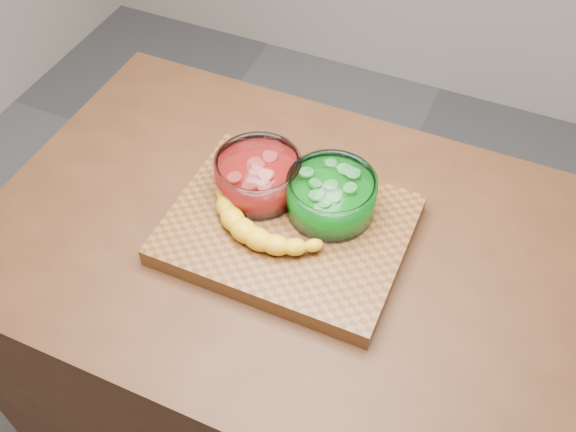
% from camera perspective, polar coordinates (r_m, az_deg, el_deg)
% --- Properties ---
extents(ground, '(3.50, 3.50, 0.00)m').
position_cam_1_polar(ground, '(2.04, -0.00, -17.83)').
color(ground, '#5C5C61').
rests_on(ground, ground).
extents(counter, '(1.20, 0.80, 0.90)m').
position_cam_1_polar(counter, '(1.63, -0.00, -11.72)').
color(counter, '#4B2916').
rests_on(counter, ground).
extents(cutting_board, '(0.45, 0.35, 0.04)m').
position_cam_1_polar(cutting_board, '(1.24, -0.00, -1.20)').
color(cutting_board, brown).
rests_on(cutting_board, counter).
extents(bowl_red, '(0.17, 0.17, 0.08)m').
position_cam_1_polar(bowl_red, '(1.26, -2.66, 3.56)').
color(bowl_red, white).
rests_on(bowl_red, cutting_board).
extents(bowl_green, '(0.17, 0.17, 0.08)m').
position_cam_1_polar(bowl_green, '(1.22, 3.85, 1.79)').
color(bowl_green, white).
rests_on(bowl_green, cutting_board).
extents(banana, '(0.28, 0.18, 0.04)m').
position_cam_1_polar(banana, '(1.21, -2.01, -0.06)').
color(banana, '#EDAA15').
rests_on(banana, cutting_board).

